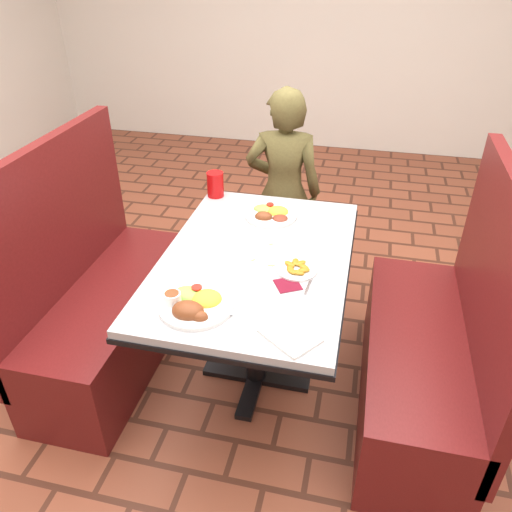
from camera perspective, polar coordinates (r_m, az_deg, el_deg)
name	(u,v)px	position (r m, az deg, el deg)	size (l,w,h in m)	color
dining_table	(256,274)	(2.22, 0.00, -2.09)	(0.81, 1.21, 0.75)	#AAACAF
booth_bench_left	(104,306)	(2.68, -16.97, -5.52)	(0.47, 1.20, 1.17)	maroon
booth_bench_right	(429,356)	(2.42, 19.13, -10.79)	(0.47, 1.20, 1.17)	maroon
diner_person	(283,192)	(3.03, 3.14, 7.29)	(0.46, 0.30, 1.25)	brown
near_dinner_plate	(194,301)	(1.87, -7.10, -5.15)	(0.28, 0.28, 0.09)	white
far_dinner_plate	(271,212)	(2.48, 1.77, 5.04)	(0.26, 0.26, 0.07)	white
plantain_plate	(297,269)	(2.07, 4.69, -1.46)	(0.17, 0.17, 0.03)	white
maroon_napkin	(288,285)	(1.99, 3.65, -3.29)	(0.10, 0.10, 0.00)	maroon
spoon_utensil	(308,286)	(1.99, 6.00, -3.42)	(0.01, 0.12, 0.00)	silver
red_tumbler	(215,184)	(2.68, -4.67, 8.16)	(0.09, 0.09, 0.13)	#B70C0C
paper_napkin	(290,336)	(1.75, 3.91, -9.05)	(0.19, 0.14, 0.01)	white
knife_utensil	(229,302)	(1.89, -3.16, -5.24)	(0.01, 0.16, 0.00)	silver
fork_utensil	(199,301)	(1.90, -6.56, -5.17)	(0.01, 0.13, 0.00)	silver
lettuce_shreds	(268,250)	(2.21, 1.36, 0.71)	(0.28, 0.32, 0.00)	#96CC51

